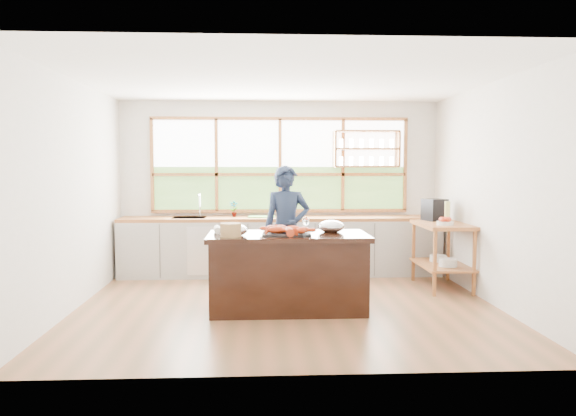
{
  "coord_description": "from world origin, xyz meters",
  "views": [
    {
      "loc": [
        -0.33,
        -6.65,
        1.69
      ],
      "look_at": [
        0.02,
        0.15,
        1.17
      ],
      "focal_mm": 35.0,
      "sensor_mm": 36.0,
      "label": 1
    }
  ],
  "objects": [
    {
      "name": "cook",
      "position": [
        0.03,
        0.72,
        0.85
      ],
      "size": [
        0.64,
        0.44,
        1.69
      ],
      "primitive_type": "imported",
      "rotation": [
        0.0,
        0.0,
        0.05
      ],
      "color": "#182239",
      "rests_on": "ground_plane"
    },
    {
      "name": "wicker_basket",
      "position": [
        -0.65,
        -0.42,
        0.98
      ],
      "size": [
        0.24,
        0.24,
        0.15
      ],
      "primitive_type": "cylinder",
      "color": "#A77A4B",
      "rests_on": "island"
    },
    {
      "name": "back_counter",
      "position": [
        -0.02,
        1.94,
        0.45
      ],
      "size": [
        4.9,
        0.63,
        0.9
      ],
      "color": "#AFAEA6",
      "rests_on": "ground_plane"
    },
    {
      "name": "parchment_roll",
      "position": [
        -0.83,
        -0.07,
        0.94
      ],
      "size": [
        0.11,
        0.31,
        0.08
      ],
      "primitive_type": "cylinder",
      "rotation": [
        1.57,
        0.0,
        0.11
      ],
      "color": "white",
      "rests_on": "island"
    },
    {
      "name": "wine_bottle",
      "position": [
        2.24,
        0.87,
        1.05
      ],
      "size": [
        0.1,
        0.1,
        0.31
      ],
      "primitive_type": "cylinder",
      "rotation": [
        0.0,
        0.0,
        0.3
      ],
      "color": "#C2C767",
      "rests_on": "right_shelf_unit"
    },
    {
      "name": "fruit_bowl",
      "position": [
        2.14,
        0.65,
        0.95
      ],
      "size": [
        0.22,
        0.22,
        0.11
      ],
      "color": "silver",
      "rests_on": "right_shelf_unit"
    },
    {
      "name": "right_shelf_unit",
      "position": [
        2.19,
        0.89,
        0.6
      ],
      "size": [
        0.62,
        1.1,
        0.9
      ],
      "color": "#A45C31",
      "rests_on": "ground_plane"
    },
    {
      "name": "mixing_bowl_right",
      "position": [
        0.52,
        -0.04,
        0.97
      ],
      "size": [
        0.31,
        0.31,
        0.15
      ],
      "primitive_type": "ellipsoid",
      "color": "silver",
      "rests_on": "island"
    },
    {
      "name": "lobster_pile",
      "position": [
        -0.03,
        -0.27,
        0.96
      ],
      "size": [
        0.55,
        0.48,
        0.08
      ],
      "color": "red",
      "rests_on": "slate_board"
    },
    {
      "name": "island",
      "position": [
        0.0,
        -0.2,
        0.45
      ],
      "size": [
        1.85,
        0.9,
        0.9
      ],
      "color": "black",
      "rests_on": "ground_plane"
    },
    {
      "name": "potted_plant",
      "position": [
        -0.72,
        2.0,
        1.03
      ],
      "size": [
        0.13,
        0.09,
        0.25
      ],
      "primitive_type": "imported",
      "rotation": [
        0.0,
        0.0,
        -0.01
      ],
      "color": "slate",
      "rests_on": "back_counter"
    },
    {
      "name": "slate_board",
      "position": [
        -0.02,
        -0.26,
        0.91
      ],
      "size": [
        0.57,
        0.42,
        0.02
      ],
      "primitive_type": "cube",
      "rotation": [
        0.0,
        0.0,
        -0.04
      ],
      "color": "black",
      "rests_on": "island"
    },
    {
      "name": "ground_plane",
      "position": [
        0.0,
        0.0,
        0.0
      ],
      "size": [
        5.0,
        5.0,
        0.0
      ],
      "primitive_type": "plane",
      "color": "#915938"
    },
    {
      "name": "room_shell",
      "position": [
        0.02,
        0.51,
        1.75
      ],
      "size": [
        5.02,
        4.52,
        2.71
      ],
      "color": "silver",
      "rests_on": "ground_plane"
    },
    {
      "name": "wine_glass",
      "position": [
        0.18,
        -0.48,
        1.06
      ],
      "size": [
        0.08,
        0.08,
        0.22
      ],
      "color": "white",
      "rests_on": "island"
    },
    {
      "name": "cutting_board",
      "position": [
        -0.29,
        1.94,
        0.91
      ],
      "size": [
        0.43,
        0.34,
        0.01
      ],
      "primitive_type": "cube",
      "rotation": [
        0.0,
        0.0,
        -0.1
      ],
      "color": "#5CAD45",
      "rests_on": "back_counter"
    },
    {
      "name": "mixing_bowl_left",
      "position": [
        -0.61,
        -0.32,
        0.96
      ],
      "size": [
        0.29,
        0.29,
        0.14
      ],
      "primitive_type": "ellipsoid",
      "color": "silver",
      "rests_on": "island"
    },
    {
      "name": "espresso_machine",
      "position": [
        2.19,
        1.27,
        1.06
      ],
      "size": [
        0.35,
        0.37,
        0.31
      ],
      "primitive_type": "cube",
      "rotation": [
        0.0,
        0.0,
        0.34
      ],
      "color": "black",
      "rests_on": "right_shelf_unit"
    }
  ]
}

